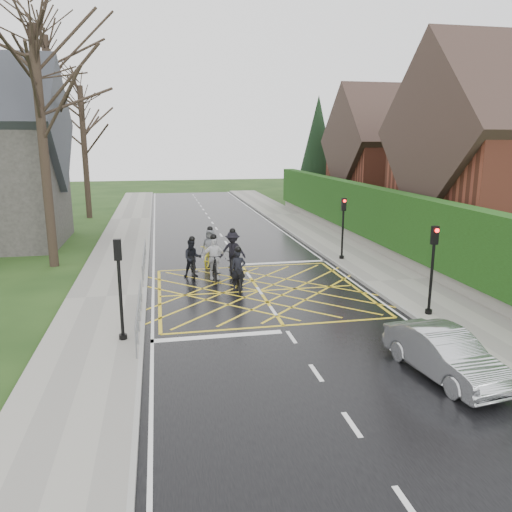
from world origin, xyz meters
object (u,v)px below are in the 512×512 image
object	(u,v)px
cyclist_rear	(239,276)
cyclist_mid	(233,255)
car	(444,354)
cyclist_front	(214,263)
cyclist_back	(193,262)
cyclist_lead	(211,252)

from	to	relation	value
cyclist_rear	cyclist_mid	world-z (taller)	cyclist_mid
cyclist_rear	car	world-z (taller)	cyclist_rear
cyclist_front	cyclist_rear	bearing A→B (deg)	-65.24
cyclist_rear	cyclist_back	bearing A→B (deg)	129.71
cyclist_mid	car	size ratio (longest dim) A/B	0.59
cyclist_rear	cyclist_lead	world-z (taller)	cyclist_lead
cyclist_front	cyclist_lead	world-z (taller)	cyclist_front
cyclist_mid	cyclist_front	size ratio (longest dim) A/B	1.07
cyclist_mid	car	world-z (taller)	cyclist_mid
cyclist_back	car	size ratio (longest dim) A/B	0.50
car	cyclist_back	bearing A→B (deg)	109.47
cyclist_mid	cyclist_front	distance (m)	1.70
cyclist_front	car	distance (m)	11.44
cyclist_front	cyclist_lead	bearing A→B (deg)	88.25
cyclist_back	cyclist_mid	size ratio (longest dim) A/B	0.85
cyclist_lead	cyclist_front	bearing A→B (deg)	-71.59
cyclist_rear	cyclist_back	distance (m)	2.91
cyclist_lead	car	bearing A→B (deg)	-49.16
cyclist_mid	cyclist_lead	world-z (taller)	cyclist_mid
cyclist_mid	cyclist_lead	bearing A→B (deg)	136.52
cyclist_mid	cyclist_lead	size ratio (longest dim) A/B	1.04
car	cyclist_lead	bearing A→B (deg)	101.71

